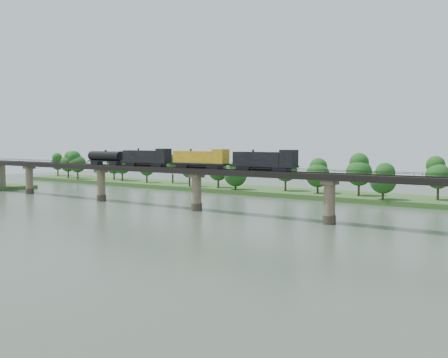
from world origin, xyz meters
The scene contains 6 objects.
ground centered at (0.00, 0.00, 0.00)m, with size 400.00×400.00×0.00m, color #364436.
far_bank centered at (0.00, 85.00, 0.80)m, with size 300.00×24.00×1.60m, color #2D5120.
bridge centered at (0.00, 30.00, 5.46)m, with size 236.00×30.00×11.50m.
bridge_superstructure centered at (0.00, 30.00, 11.79)m, with size 220.00×4.90×0.75m.
far_treeline centered at (-8.21, 80.52, 8.83)m, with size 289.06×17.54×13.60m.
freight_train centered at (-5.82, 30.00, 14.00)m, with size 76.18×2.97×5.24m.
Camera 1 is at (99.98, -83.39, 18.50)m, focal length 45.00 mm.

